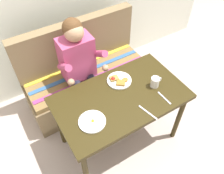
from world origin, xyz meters
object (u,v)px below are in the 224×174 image
Objects in this scene: plate_eggs at (92,121)px; knife at (148,112)px; coffee_mug at (155,82)px; table at (120,102)px; fork at (164,98)px; person at (80,63)px; couch at (86,77)px; plate_breakfast at (119,80)px.

knife is (0.45, -0.16, -0.01)m from plate_eggs.
plate_eggs is 1.93× the size of coffee_mug.
table is 0.40m from fork.
person is at bearing 101.05° from table.
couch is 8.47× the size of fork.
plate_eggs is at bearing -108.61° from person.
plate_breakfast is 0.44m from knife.
table is at bearing -90.00° from couch.
coffee_mug is at bearing -8.58° from table.
couch is 1.11m from fork.
person reaches higher than plate_breakfast.
plate_breakfast reaches higher than plate_eggs.
plate_eggs is at bearing -163.10° from table.
person is 6.06× the size of knife.
fork is (-0.02, -0.17, -0.05)m from coffee_mug.
coffee_mug is at bearing -54.33° from person.
coffee_mug reaches higher than table.
plate_eggs is 0.70m from coffee_mug.
knife is (-0.24, -0.22, -0.05)m from coffee_mug.
plate_breakfast reaches higher than knife.
person reaches higher than plate_eggs.
person is at bearing 91.01° from knife.
knife is at bearing -169.37° from fork.
coffee_mug is 0.69× the size of fork.
plate_eggs reaches higher than table.
couch is 6.31× the size of plate_eggs.
table is 0.83m from couch.
table is 5.26× the size of plate_eggs.
table is 0.22m from plate_breakfast.
plate_eggs is 1.34× the size of fork.
plate_eggs is (-0.35, -0.87, 0.41)m from couch.
person is at bearing -123.37° from couch.
couch is at bearing 90.00° from table.
table is 5.11× the size of plate_breakfast.
plate_breakfast is (0.09, -0.59, 0.41)m from couch.
plate_breakfast is (0.21, -0.42, 0.00)m from person.
plate_eggs is at bearing -147.78° from plate_breakfast.
plate_eggs is (-0.44, -0.28, -0.00)m from plate_breakfast.
coffee_mug reaches higher than knife.
knife is at bearing -75.87° from person.
couch is 6.14× the size of plate_breakfast.
fork is (0.32, -0.22, 0.08)m from table.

